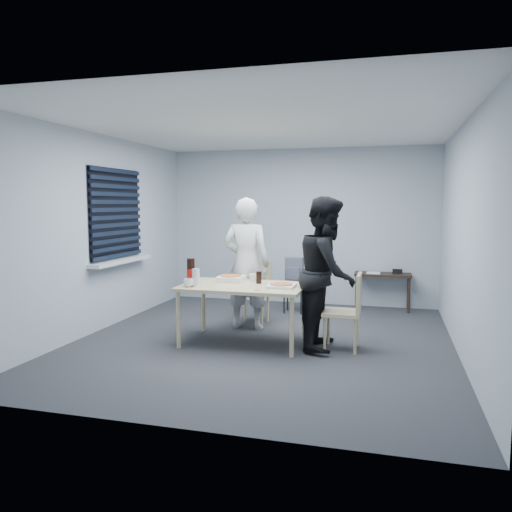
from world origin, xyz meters
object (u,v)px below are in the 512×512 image
(person_black, at_px, (327,273))
(side_table, at_px, (383,278))
(dining_table, at_px, (243,290))
(chair_far, at_px, (255,286))
(chair_right, at_px, (349,306))
(soda_bottle, at_px, (191,272))
(mug_a, at_px, (189,283))
(person_white, at_px, (246,264))
(backpack, at_px, (294,270))
(mug_b, at_px, (253,277))
(stool, at_px, (294,289))

(person_black, bearing_deg, side_table, -14.37)
(dining_table, distance_m, chair_far, 1.11)
(chair_right, bearing_deg, soda_bottle, -174.39)
(side_table, xyz_separation_m, mug_a, (-2.18, -2.72, 0.26))
(dining_table, xyz_separation_m, chair_far, (-0.16, 1.09, -0.14))
(chair_right, bearing_deg, person_white, 155.18)
(chair_right, bearing_deg, chair_far, 143.59)
(chair_right, relative_size, person_black, 0.50)
(dining_table, distance_m, backpack, 1.87)
(soda_bottle, bearing_deg, chair_right, 5.61)
(mug_a, height_order, mug_b, mug_a)
(mug_b, bearing_deg, person_black, -14.06)
(side_table, bearing_deg, mug_b, -126.61)
(dining_table, relative_size, backpack, 3.83)
(chair_right, height_order, backpack, chair_right)
(side_table, xyz_separation_m, soda_bottle, (-2.21, -2.56, 0.36))
(dining_table, distance_m, stool, 1.91)
(chair_right, height_order, soda_bottle, soda_bottle)
(dining_table, height_order, chair_far, chair_far)
(chair_right, xyz_separation_m, person_black, (-0.27, 0.03, 0.37))
(dining_table, bearing_deg, person_black, 4.61)
(person_black, height_order, stool, person_black)
(chair_right, xyz_separation_m, side_table, (0.34, 2.37, -0.01))
(stool, xyz_separation_m, soda_bottle, (-0.89, -2.00, 0.50))
(dining_table, bearing_deg, stool, 81.85)
(chair_far, distance_m, person_white, 0.53)
(chair_far, distance_m, mug_a, 1.47)
(backpack, bearing_deg, soda_bottle, -92.51)
(stool, bearing_deg, mug_b, -98.81)
(mug_a, bearing_deg, dining_table, 26.78)
(mug_a, bearing_deg, person_black, 13.38)
(person_white, bearing_deg, stool, -110.75)
(chair_right, bearing_deg, stool, 118.60)
(stool, height_order, soda_bottle, soda_bottle)
(person_black, bearing_deg, mug_a, 103.38)
(stool, relative_size, soda_bottle, 1.50)
(chair_right, height_order, person_white, person_white)
(stool, bearing_deg, soda_bottle, -113.97)
(dining_table, xyz_separation_m, soda_bottle, (-0.62, -0.13, 0.21))
(person_black, distance_m, side_table, 2.45)
(dining_table, bearing_deg, chair_far, 98.08)
(dining_table, bearing_deg, side_table, 56.73)
(dining_table, xyz_separation_m, backpack, (0.27, 1.86, 0.01))
(dining_table, distance_m, person_black, 1.02)
(backpack, distance_m, soda_bottle, 2.19)
(dining_table, height_order, soda_bottle, soda_bottle)
(side_table, distance_m, stool, 1.44)
(dining_table, height_order, mug_a, mug_a)
(chair_far, height_order, person_black, person_black)
(chair_far, bearing_deg, person_white, -92.17)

